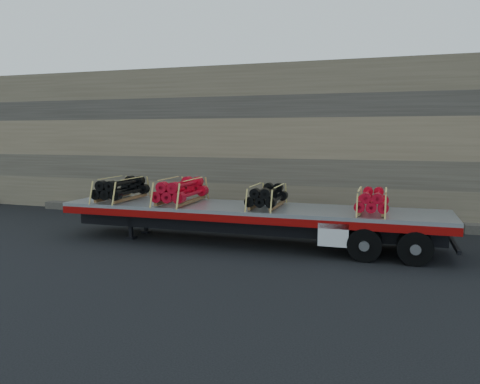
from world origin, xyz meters
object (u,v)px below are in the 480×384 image
at_px(trailer, 248,225).
at_px(bundle_rear, 372,201).
at_px(bundle_front, 121,189).
at_px(bundle_midrear, 267,197).
at_px(bundle_midfront, 181,191).

height_order(trailer, bundle_rear, bundle_rear).
relative_size(bundle_front, bundle_rear, 1.14).
bearing_deg(bundle_rear, bundle_midrear, -180.00).
relative_size(trailer, bundle_midfront, 5.57).
bearing_deg(trailer, bundle_front, -180.00).
xyz_separation_m(bundle_front, bundle_midfront, (2.51, 0.03, 0.02)).
height_order(trailer, bundle_midrear, bundle_midrear).
bearing_deg(bundle_midfront, bundle_midrear, -0.00).
height_order(trailer, bundle_midfront, bundle_midfront).
xyz_separation_m(bundle_midrear, bundle_rear, (3.53, 0.04, -0.01)).
height_order(bundle_front, bundle_midfront, bundle_midfront).
bearing_deg(bundle_rear, bundle_midfront, -180.00).
distance_m(trailer, bundle_midfront, 2.81).
distance_m(bundle_midrear, bundle_rear, 3.53).
bearing_deg(bundle_rear, bundle_front, -180.00).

